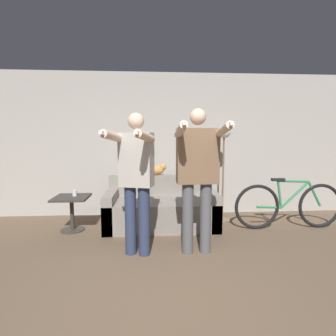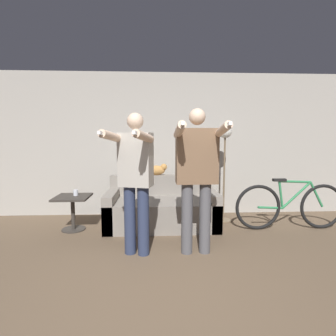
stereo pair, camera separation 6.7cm
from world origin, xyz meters
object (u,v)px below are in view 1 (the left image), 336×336
Objects in this scene: couch at (161,209)px; cup at (75,193)px; cat at (157,170)px; person_right at (198,170)px; floor_lamp at (224,147)px; bicycle at (289,205)px; person_left at (136,175)px; side_table at (72,206)px.

couch is 19.15× the size of cup.
cat reaches higher than cup.
person_right is at bearing -72.02° from cat.
bicycle is at bearing -25.65° from floor_lamp.
person_right is at bearing -153.64° from bicycle.
person_left is at bearing -138.34° from floor_lamp.
couch is 1.34m from person_left.
floor_lamp reaches higher than bicycle.
cat is (0.27, 1.43, -0.11)m from person_left.
side_table is at bearing -172.49° from floor_lamp.
cat is at bearing 107.06° from person_right.
floor_lamp reaches higher than side_table.
cup is at bearing -173.35° from floor_lamp.
side_table is at bearing 151.65° from person_right.
side_table is 5.77× the size of cup.
cat is 1.49m from side_table.
cat is at bearing 19.68° from cup.
person_left is 2.55m from bicycle.
person_left is (-0.34, -1.08, 0.72)m from couch.
bicycle is (3.39, -0.13, -0.02)m from side_table.
side_table is at bearing -173.76° from couch.
bicycle is (2.34, 0.80, -0.61)m from person_left.
person_right is (0.74, 0.00, 0.06)m from person_left.
cup is 3.36m from bicycle.
couch is 1.40m from side_table.
person_left is at bearing -107.59° from couch.
floor_lamp is at bearing 7.51° from side_table.
person_left reaches higher than side_table.
couch is at bearing 172.05° from bicycle.
person_left reaches higher than couch.
cat is 0.26× the size of floor_lamp.
person_left reaches higher than cup.
cat reaches higher than side_table.
person_left is at bearing -41.59° from side_table.
person_right reaches higher than cat.
cup is (-1.74, 0.97, -0.46)m from person_right.
floor_lamp is 0.94× the size of bicycle.
person_left reaches higher than floor_lamp.
person_right is 1.08× the size of floor_lamp.
cat is at bearing 20.73° from side_table.
cat is 2.22m from bicycle.
floor_lamp is 3.08× the size of side_table.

